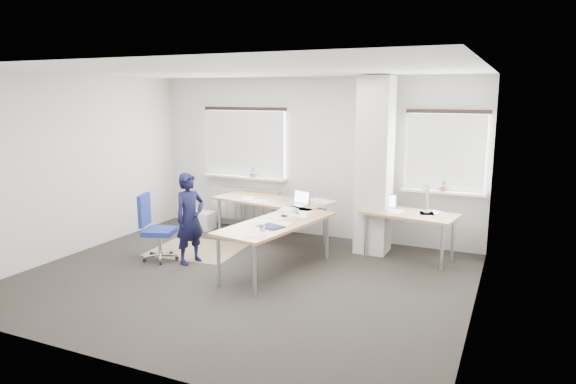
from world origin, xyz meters
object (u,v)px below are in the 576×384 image
at_px(desk_side, 409,216).
at_px(person, 190,218).
at_px(desk_main, 277,212).
at_px(task_chair, 158,242).

height_order(desk_side, person, person).
bearing_deg(person, desk_side, -44.03).
relative_size(desk_main, person, 2.18).
bearing_deg(desk_side, person, -142.37).
height_order(task_chair, person, person).
distance_m(desk_main, desk_side, 2.03).
relative_size(desk_side, task_chair, 1.47).
xyz_separation_m(desk_main, desk_side, (1.92, 0.67, -0.01)).
xyz_separation_m(desk_side, person, (-2.93, -1.54, -0.00)).
xyz_separation_m(desk_main, person, (-1.01, -0.87, -0.01)).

